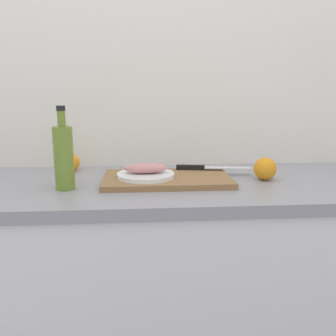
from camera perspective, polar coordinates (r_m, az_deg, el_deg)
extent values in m
cube|color=white|center=(1.57, -4.39, 13.26)|extent=(3.20, 0.05, 2.50)
cube|color=white|center=(1.47, -3.81, -20.32)|extent=(2.00, 0.58, 0.86)
cube|color=gray|center=(1.29, -4.09, -3.13)|extent=(2.00, 0.60, 0.04)
cube|color=olive|center=(1.28, 0.00, -1.75)|extent=(0.45, 0.27, 0.02)
cylinder|color=white|center=(1.27, -3.39, -1.15)|extent=(0.20, 0.20, 0.01)
ellipsoid|color=tan|center=(1.26, -3.41, -0.02)|extent=(0.15, 0.07, 0.04)
cube|color=silver|center=(1.40, 9.75, 0.03)|extent=(0.18, 0.06, 0.00)
cube|color=black|center=(1.39, 3.80, 0.11)|extent=(0.11, 0.04, 0.02)
cylinder|color=olive|center=(1.21, -16.19, 1.51)|extent=(0.06, 0.06, 0.21)
cylinder|color=olive|center=(1.20, -16.56, 7.63)|extent=(0.03, 0.03, 0.05)
cylinder|color=black|center=(1.19, -16.65, 9.20)|extent=(0.03, 0.03, 0.02)
sphere|color=orange|center=(1.50, -15.19, 0.91)|extent=(0.07, 0.07, 0.07)
sphere|color=orange|center=(1.36, 15.45, -0.07)|extent=(0.08, 0.08, 0.08)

